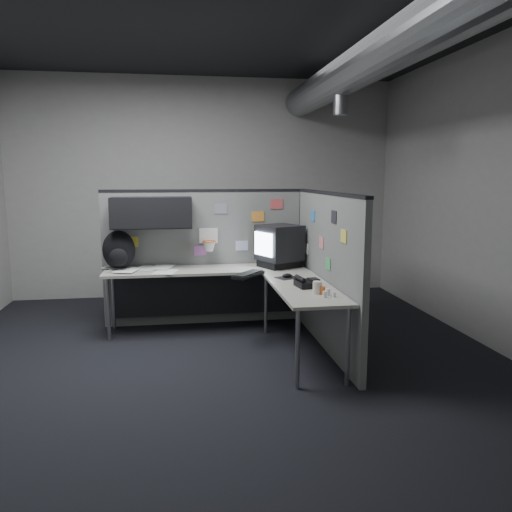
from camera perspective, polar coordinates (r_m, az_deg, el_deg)
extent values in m
cube|color=black|center=(5.03, -3.78, -11.75)|extent=(5.60, 5.60, 0.01)
cube|color=black|center=(4.91, -4.22, 25.92)|extent=(5.60, 5.60, 0.01)
cube|color=#9E9E99|center=(7.50, -5.84, 7.68)|extent=(5.60, 0.01, 3.20)
cube|color=#9E9E99|center=(1.93, 3.21, 3.51)|extent=(5.60, 0.01, 3.20)
cube|color=#9E9E99|center=(5.68, 25.70, 6.37)|extent=(0.01, 5.60, 3.20)
cylinder|color=slate|center=(5.13, 12.77, 20.90)|extent=(0.40, 5.49, 0.40)
cylinder|color=slate|center=(5.83, 9.67, 17.05)|extent=(0.16, 0.16, 0.30)
cube|color=slate|center=(6.07, -5.76, -0.25)|extent=(2.43, 0.06, 1.60)
cube|color=black|center=(5.99, -5.88, 7.46)|extent=(2.43, 0.07, 0.03)
cube|color=black|center=(6.25, 5.16, 0.03)|extent=(0.07, 0.07, 1.60)
cube|color=black|center=(5.80, -11.83, 4.89)|extent=(0.90, 0.35, 0.35)
cube|color=black|center=(5.63, -11.92, 4.76)|extent=(0.90, 0.02, 0.33)
cube|color=silver|center=(5.99, -5.44, 2.34)|extent=(0.22, 0.02, 0.18)
torus|color=#D85914|center=(5.91, -5.38, 1.66)|extent=(0.16, 0.16, 0.01)
cone|color=white|center=(5.92, -5.37, 1.08)|extent=(0.14, 0.14, 0.11)
cube|color=gold|center=(6.02, -14.02, 1.56)|extent=(0.15, 0.01, 0.12)
cube|color=gray|center=(5.98, -4.05, 5.42)|extent=(0.15, 0.01, 0.12)
cube|color=silver|center=(6.05, -1.64, 1.20)|extent=(0.15, 0.01, 0.12)
cube|color=orange|center=(6.04, 0.23, 4.53)|extent=(0.15, 0.01, 0.12)
cube|color=#CC4C4C|center=(6.07, 2.38, 5.97)|extent=(0.15, 0.01, 0.12)
cube|color=#B266B2|center=(6.02, -6.37, 0.62)|extent=(0.15, 0.01, 0.12)
cube|color=slate|center=(5.22, 8.04, -1.85)|extent=(0.06, 2.23, 1.60)
cube|color=black|center=(5.12, 8.24, 7.13)|extent=(0.07, 2.23, 0.03)
cube|color=#337FCC|center=(5.55, 6.52, 4.57)|extent=(0.01, 0.15, 0.12)
cube|color=#D87F7F|center=(5.24, 7.48, 1.54)|extent=(0.01, 0.15, 0.12)
cube|color=#26262D|center=(4.83, 8.88, 4.44)|extent=(0.01, 0.15, 0.12)
cube|color=silver|center=(5.83, 5.80, 0.85)|extent=(0.01, 0.15, 0.12)
cube|color=#E5D84C|center=(4.56, 9.98, 2.24)|extent=(0.01, 0.15, 0.12)
cube|color=#4CB266|center=(5.03, 8.23, -0.87)|extent=(0.01, 0.15, 0.12)
cube|color=#AAA79A|center=(5.77, -5.71, -1.60)|extent=(2.30, 0.56, 0.03)
cube|color=#AAA79A|center=(4.88, 5.40, -3.60)|extent=(0.56, 1.55, 0.03)
cube|color=black|center=(6.05, -5.78, -4.14)|extent=(2.18, 0.02, 0.55)
cylinder|color=gray|center=(5.68, -16.52, -5.89)|extent=(0.04, 0.04, 0.70)
cylinder|color=gray|center=(6.11, -15.99, -4.82)|extent=(0.04, 0.04, 0.70)
cylinder|color=gray|center=(5.71, 1.13, -5.43)|extent=(0.04, 0.04, 0.70)
cylinder|color=gray|center=(4.27, 4.77, -10.57)|extent=(0.04, 0.04, 0.70)
cylinder|color=gray|center=(4.39, 10.45, -10.13)|extent=(0.04, 0.04, 0.70)
cube|color=black|center=(5.86, 2.69, -0.84)|extent=(0.52, 0.50, 0.08)
cube|color=black|center=(5.82, 2.70, 1.54)|extent=(0.57, 0.57, 0.41)
cube|color=white|center=(5.69, 0.85, 1.37)|extent=(0.16, 0.31, 0.27)
cube|color=black|center=(5.32, -0.89, -2.17)|extent=(0.40, 0.45, 0.03)
cube|color=black|center=(5.31, -0.89, -1.96)|extent=(0.36, 0.40, 0.01)
cube|color=black|center=(5.24, 3.58, -2.48)|extent=(0.27, 0.25, 0.01)
ellipsoid|color=black|center=(5.23, 3.58, -2.23)|extent=(0.12, 0.10, 0.04)
cube|color=black|center=(4.83, 5.88, -3.17)|extent=(0.23, 0.25, 0.06)
cylinder|color=black|center=(4.81, 5.07, -2.59)|extent=(0.07, 0.21, 0.04)
cube|color=black|center=(4.84, 6.59, -2.68)|extent=(0.11, 0.13, 0.02)
cylinder|color=silver|center=(4.50, 8.23, -4.12)|extent=(0.05, 0.05, 0.06)
cylinder|color=silver|center=(4.44, 7.86, -4.36)|extent=(0.04, 0.04, 0.05)
cylinder|color=silver|center=(4.46, 8.90, -4.38)|extent=(0.04, 0.04, 0.05)
cylinder|color=#D85914|center=(4.53, 7.67, -3.97)|extent=(0.04, 0.04, 0.07)
cylinder|color=beige|center=(4.56, 7.01, -3.60)|extent=(0.09, 0.09, 0.11)
cube|color=white|center=(5.65, -10.28, -1.77)|extent=(0.31, 0.37, 0.00)
cube|color=white|center=(5.88, -12.35, -1.36)|extent=(0.31, 0.37, 0.00)
cube|color=white|center=(5.88, -15.21, -1.45)|extent=(0.31, 0.37, 0.00)
cube|color=white|center=(5.88, -10.68, -1.24)|extent=(0.31, 0.37, 0.00)
cube|color=white|center=(5.76, -14.53, -1.57)|extent=(0.31, 0.37, 0.00)
cube|color=white|center=(6.04, -15.72, -1.10)|extent=(0.31, 0.37, 0.00)
ellipsoid|color=black|center=(5.88, -15.40, 0.67)|extent=(0.42, 0.36, 0.45)
ellipsoid|color=black|center=(5.74, -15.45, -0.15)|extent=(0.22, 0.16, 0.20)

